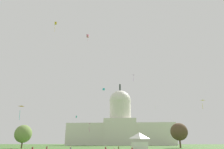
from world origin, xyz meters
TOP-DOWN VIEW (x-y plane):
  - capitol_building at (-5.74, 198.51)m, footprint 110.07×28.41m
  - event_tent at (6.82, 50.10)m, footprint 5.78×5.00m
  - tree_east_near at (29.98, 91.99)m, footprint 10.92×10.60m
  - tree_west_mid at (-46.94, 73.53)m, footprint 10.88×10.93m
  - person_olive_back_center at (-0.20, 47.16)m, footprint 0.53×0.53m
  - person_maroon_aisle_center at (-24.19, 46.56)m, footprint 0.49×0.49m
  - kite_gold_high at (-18.93, 30.56)m, footprint 0.82×0.80m
  - kite_white_mid at (-11.23, 167.93)m, footprint 0.90×0.88m
  - kite_magenta_low at (-11.62, 57.44)m, footprint 1.26×1.52m
  - kite_violet_high at (7.20, 96.41)m, footprint 1.43×1.26m
  - kite_pink_high at (-16.38, 66.99)m, footprint 1.06×1.14m
  - kite_lime_mid at (24.56, 141.98)m, footprint 1.15×0.98m
  - kite_yellow_low at (24.25, 35.24)m, footprint 1.20×0.73m
  - kite_orange_low at (-23.17, 24.77)m, footprint 1.48×1.39m
  - kite_cyan_mid at (-9.58, 81.29)m, footprint 1.30×1.30m
  - kite_turquoise_mid at (-33.55, 119.99)m, footprint 0.73×0.71m

SIDE VIEW (x-z plane):
  - person_maroon_aisle_center at x=-24.19m, z-range -0.07..1.50m
  - person_olive_back_center at x=-0.20m, z-range -0.07..1.53m
  - event_tent at x=6.82m, z-range 0.00..5.89m
  - tree_west_mid at x=-46.94m, z-range 1.25..12.00m
  - tree_east_near at x=29.98m, z-range 1.78..14.55m
  - kite_magenta_low at x=-11.62m, z-range 7.68..10.30m
  - kite_orange_low at x=-23.17m, z-range 9.21..12.41m
  - kite_yellow_low at x=24.25m, z-range 12.42..14.73m
  - capitol_building at x=-5.74m, z-range -14.72..50.46m
  - kite_turquoise_mid at x=-33.55m, z-range 19.33..20.86m
  - kite_white_mid at x=-11.23m, z-range 19.25..22.52m
  - kite_lime_mid at x=24.56m, z-range 28.33..30.82m
  - kite_cyan_mid at x=-9.58m, z-range 29.16..30.21m
  - kite_gold_high at x=-18.93m, z-range 36.67..40.18m
  - kite_violet_high at x=7.20m, z-range 39.78..43.78m
  - kite_pink_high at x=-16.38m, z-range 52.35..55.82m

